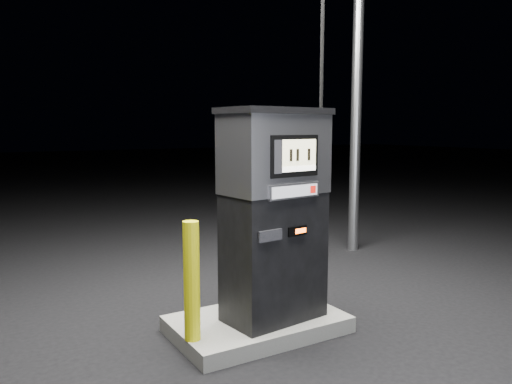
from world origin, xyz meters
TOP-DOWN VIEW (x-y plane):
  - ground at (0.00, 0.00)m, footprint 80.00×80.00m
  - pump_island at (0.00, 0.00)m, footprint 1.60×1.00m
  - fuel_dispenser at (0.12, -0.10)m, footprint 1.12×0.69m
  - bollard_left at (-0.74, -0.16)m, footprint 0.18×0.18m
  - bollard_right at (0.55, -0.04)m, footprint 0.13×0.13m

SIDE VIEW (x-z plane):
  - ground at x=0.00m, z-range 0.00..0.00m
  - pump_island at x=0.00m, z-range 0.00..0.15m
  - bollard_right at x=0.55m, z-range 0.15..1.01m
  - bollard_left at x=-0.74m, z-range 0.15..1.18m
  - fuel_dispenser at x=0.12m, z-range -0.88..3.21m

